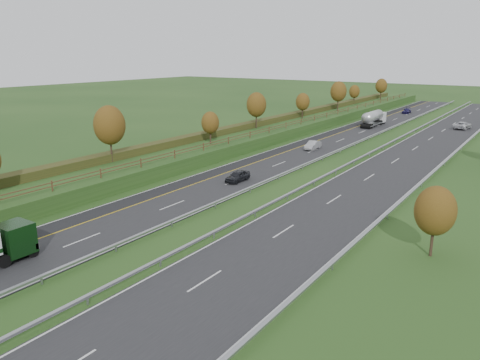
% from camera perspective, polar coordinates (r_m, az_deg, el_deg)
% --- Properties ---
extents(ground, '(400.00, 400.00, 0.00)m').
position_cam_1_polar(ground, '(75.37, 12.26, 2.40)').
color(ground, '#234418').
rests_on(ground, ground).
extents(near_carriageway, '(10.50, 200.00, 0.04)m').
position_cam_1_polar(near_carriageway, '(82.97, 8.44, 3.75)').
color(near_carriageway, black).
rests_on(near_carriageway, ground).
extents(far_carriageway, '(10.50, 200.00, 0.04)m').
position_cam_1_polar(far_carriageway, '(77.49, 19.49, 2.23)').
color(far_carriageway, black).
rests_on(far_carriageway, ground).
extents(hard_shoulder, '(3.00, 200.00, 0.04)m').
position_cam_1_polar(hard_shoulder, '(84.62, 6.15, 4.06)').
color(hard_shoulder, black).
rests_on(hard_shoulder, ground).
extents(lane_markings, '(26.75, 200.00, 0.01)m').
position_cam_1_polar(lane_markings, '(80.37, 12.52, 3.21)').
color(lane_markings, silver).
rests_on(lane_markings, near_carriageway).
extents(embankment_left, '(12.00, 200.00, 2.00)m').
position_cam_1_polar(embankment_left, '(89.05, 0.88, 5.34)').
color(embankment_left, '#234418').
rests_on(embankment_left, ground).
extents(hedge_left, '(2.20, 180.00, 1.10)m').
position_cam_1_polar(hedge_left, '(89.89, -0.19, 6.43)').
color(hedge_left, '#2E3516').
rests_on(hedge_left, embankment_left).
extents(fence_left, '(0.12, 189.06, 1.20)m').
position_cam_1_polar(fence_left, '(86.07, 3.26, 6.14)').
color(fence_left, '#422B19').
rests_on(fence_left, embankment_left).
extents(median_barrier_near, '(0.32, 200.00, 0.71)m').
position_cam_1_polar(median_barrier_near, '(80.62, 12.11, 3.68)').
color(median_barrier_near, '#909398').
rests_on(median_barrier_near, ground).
extents(median_barrier_far, '(0.32, 200.00, 0.71)m').
position_cam_1_polar(median_barrier_far, '(78.92, 15.54, 3.21)').
color(median_barrier_far, '#909398').
rests_on(median_barrier_far, ground).
extents(outer_barrier_far, '(0.32, 200.00, 0.71)m').
position_cam_1_polar(outer_barrier_far, '(76.20, 23.73, 2.06)').
color(outer_barrier_far, '#909398').
rests_on(outer_barrier_far, ground).
extents(trees_left, '(6.64, 164.30, 7.66)m').
position_cam_1_polar(trees_left, '(85.30, -0.15, 8.55)').
color(trees_left, '#2D2116').
rests_on(trees_left, embankment_left).
extents(road_tanker, '(2.40, 11.22, 3.46)m').
position_cam_1_polar(road_tanker, '(112.75, 16.00, 7.29)').
color(road_tanker, silver).
rests_on(road_tanker, near_carriageway).
extents(car_dark_near, '(1.67, 4.14, 1.41)m').
position_cam_1_polar(car_dark_near, '(61.08, -0.29, 0.49)').
color(car_dark_near, black).
rests_on(car_dark_near, near_carriageway).
extents(car_silver_mid, '(1.75, 4.52, 1.47)m').
position_cam_1_polar(car_silver_mid, '(82.66, 8.86, 4.23)').
color(car_silver_mid, '#9B9CA0').
rests_on(car_silver_mid, near_carriageway).
extents(car_small_far, '(2.28, 4.79, 1.35)m').
position_cam_1_polar(car_small_far, '(139.54, 19.65, 7.94)').
color(car_small_far, '#1A1544').
rests_on(car_small_far, near_carriageway).
extents(car_oncoming, '(3.30, 6.04, 1.60)m').
position_cam_1_polar(car_oncoming, '(115.21, 25.52, 6.04)').
color(car_oncoming, silver).
rests_on(car_oncoming, far_carriageway).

